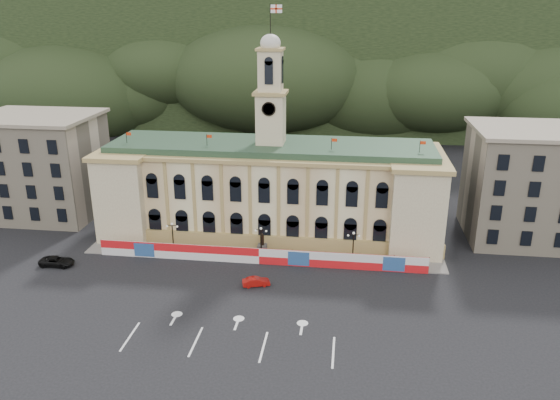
# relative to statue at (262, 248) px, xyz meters

# --- Properties ---
(ground) EXTENTS (260.00, 260.00, 0.00)m
(ground) POSITION_rel_statue_xyz_m (0.00, -18.00, -1.19)
(ground) COLOR black
(ground) RESTS_ON ground
(lane_markings) EXTENTS (26.00, 10.00, 0.02)m
(lane_markings) POSITION_rel_statue_xyz_m (0.00, -23.00, -1.18)
(lane_markings) COLOR white
(lane_markings) RESTS_ON ground
(hill_ridge) EXTENTS (230.00, 80.00, 64.00)m
(hill_ridge) POSITION_rel_statue_xyz_m (0.03, 103.99, 18.30)
(hill_ridge) COLOR black
(hill_ridge) RESTS_ON ground
(city_hall) EXTENTS (56.20, 17.60, 37.10)m
(city_hall) POSITION_rel_statue_xyz_m (0.00, 9.63, 6.66)
(city_hall) COLOR beige
(city_hall) RESTS_ON ground
(side_building_left) EXTENTS (21.00, 17.00, 18.60)m
(side_building_left) POSITION_rel_statue_xyz_m (-43.00, 12.93, 8.14)
(side_building_left) COLOR #C3B296
(side_building_left) RESTS_ON ground
(side_building_right) EXTENTS (21.00, 17.00, 18.60)m
(side_building_right) POSITION_rel_statue_xyz_m (43.00, 12.93, 8.14)
(side_building_right) COLOR #C3B296
(side_building_right) RESTS_ON ground
(hoarding_fence) EXTENTS (50.00, 0.44, 2.50)m
(hoarding_fence) POSITION_rel_statue_xyz_m (0.06, -2.93, 0.06)
(hoarding_fence) COLOR red
(hoarding_fence) RESTS_ON ground
(pavement) EXTENTS (56.00, 5.50, 0.16)m
(pavement) POSITION_rel_statue_xyz_m (0.00, -0.25, -1.11)
(pavement) COLOR slate
(pavement) RESTS_ON ground
(statue) EXTENTS (1.40, 1.40, 3.72)m
(statue) POSITION_rel_statue_xyz_m (0.00, 0.00, 0.00)
(statue) COLOR #595651
(statue) RESTS_ON ground
(lamp_left) EXTENTS (1.96, 0.44, 5.15)m
(lamp_left) POSITION_rel_statue_xyz_m (-14.00, -1.00, 1.89)
(lamp_left) COLOR black
(lamp_left) RESTS_ON ground
(lamp_center) EXTENTS (1.96, 0.44, 5.15)m
(lamp_center) POSITION_rel_statue_xyz_m (0.00, -1.00, 1.89)
(lamp_center) COLOR black
(lamp_center) RESTS_ON ground
(lamp_right) EXTENTS (1.96, 0.44, 5.15)m
(lamp_right) POSITION_rel_statue_xyz_m (14.00, -1.00, 1.89)
(lamp_right) COLOR black
(lamp_right) RESTS_ON ground
(red_sedan) EXTENTS (3.56, 4.60, 1.26)m
(red_sedan) POSITION_rel_statue_xyz_m (0.72, -9.86, -0.56)
(red_sedan) COLOR #9D0F0B
(red_sedan) RESTS_ON ground
(black_suv) EXTENTS (2.49, 5.18, 1.42)m
(black_suv) POSITION_rel_statue_xyz_m (-30.00, -7.57, -0.47)
(black_suv) COLOR black
(black_suv) RESTS_ON ground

